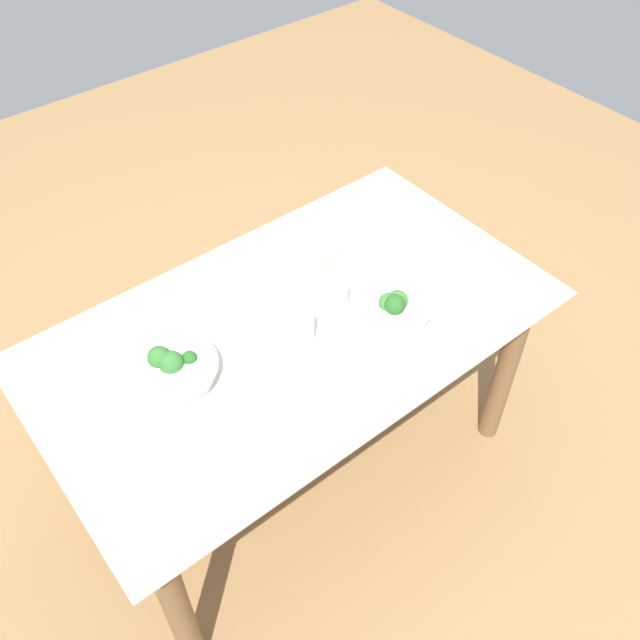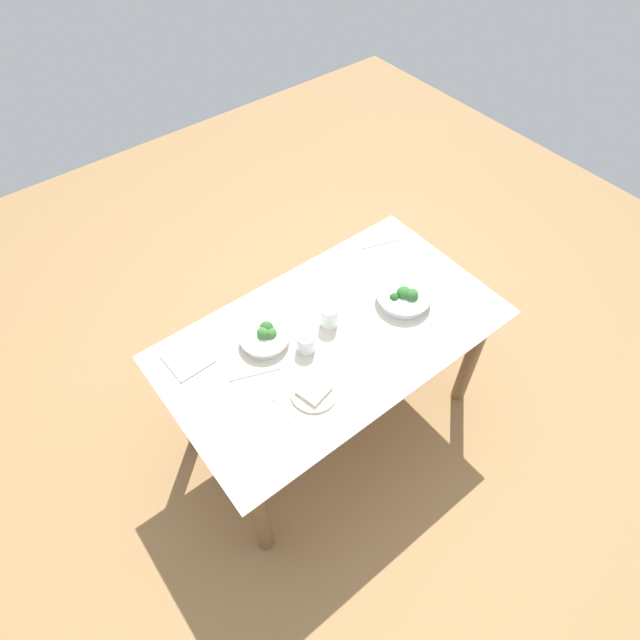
% 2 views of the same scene
% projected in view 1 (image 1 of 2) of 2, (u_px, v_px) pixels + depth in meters
% --- Properties ---
extents(ground_plane, '(6.00, 6.00, 0.00)m').
position_uv_depth(ground_plane, '(300.00, 463.00, 2.48)').
color(ground_plane, '#9E7547').
extents(dining_table, '(1.47, 0.84, 0.73)m').
position_uv_depth(dining_table, '(296.00, 351.00, 2.03)').
color(dining_table, beige).
rests_on(dining_table, ground_plane).
extents(broccoli_bowl_far, '(0.25, 0.25, 0.09)m').
position_uv_depth(broccoli_bowl_far, '(171.00, 369.00, 1.80)').
color(broccoli_bowl_far, white).
rests_on(broccoli_bowl_far, dining_table).
extents(broccoli_bowl_near, '(0.21, 0.21, 0.09)m').
position_uv_depth(broccoli_bowl_near, '(395.00, 306.00, 1.96)').
color(broccoli_bowl_near, white).
rests_on(broccoli_bowl_near, dining_table).
extents(bread_side_plate, '(0.19, 0.19, 0.03)m').
position_uv_depth(bread_side_plate, '(322.00, 253.00, 2.15)').
color(bread_side_plate, silver).
rests_on(bread_side_plate, dining_table).
extents(water_glass_center, '(0.08, 0.08, 0.08)m').
position_uv_depth(water_glass_center, '(334.00, 295.00, 1.97)').
color(water_glass_center, silver).
rests_on(water_glass_center, dining_table).
extents(water_glass_side, '(0.08, 0.08, 0.10)m').
position_uv_depth(water_glass_side, '(300.00, 327.00, 1.87)').
color(water_glass_side, silver).
rests_on(water_glass_side, dining_table).
extents(fork_by_far_bowl, '(0.06, 0.09, 0.00)m').
position_uv_depth(fork_by_far_bowl, '(352.00, 238.00, 2.21)').
color(fork_by_far_bowl, '#B7B7BC').
rests_on(fork_by_far_bowl, dining_table).
extents(fork_by_near_bowl, '(0.04, 0.09, 0.00)m').
position_uv_depth(fork_by_near_bowl, '(377.00, 258.00, 2.14)').
color(fork_by_near_bowl, '#B7B7BC').
rests_on(fork_by_near_bowl, dining_table).
extents(table_knife_left, '(0.20, 0.08, 0.00)m').
position_uv_depth(table_knife_left, '(183.00, 507.00, 1.56)').
color(table_knife_left, '#B7B7BC').
rests_on(table_knife_left, dining_table).
extents(table_knife_right, '(0.20, 0.09, 0.00)m').
position_uv_depth(table_knife_right, '(401.00, 273.00, 2.09)').
color(table_knife_right, '#B7B7BC').
rests_on(table_knife_right, dining_table).
extents(napkin_folded_upper, '(0.18, 0.18, 0.01)m').
position_uv_depth(napkin_folded_upper, '(499.00, 290.00, 2.04)').
color(napkin_folded_upper, '#B1A997').
rests_on(napkin_folded_upper, dining_table).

